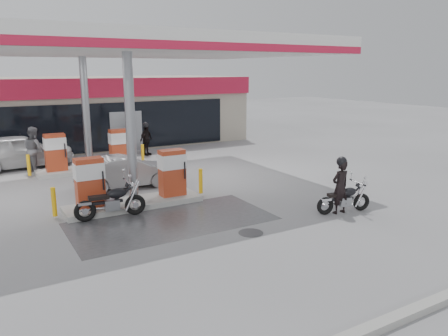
# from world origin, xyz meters

# --- Properties ---
(ground) EXTENTS (90.00, 90.00, 0.00)m
(ground) POSITION_xyz_m (0.00, 0.00, 0.00)
(ground) COLOR gray
(ground) RESTS_ON ground
(wet_patch) EXTENTS (6.00, 3.00, 0.00)m
(wet_patch) POSITION_xyz_m (0.50, 0.00, 0.00)
(wet_patch) COLOR #4C4C4F
(wet_patch) RESTS_ON ground
(drain_cover) EXTENTS (0.70, 0.70, 0.01)m
(drain_cover) POSITION_xyz_m (2.00, -2.00, 0.00)
(drain_cover) COLOR #38383A
(drain_cover) RESTS_ON ground
(store_building) EXTENTS (22.00, 8.22, 4.00)m
(store_building) POSITION_xyz_m (0.01, 15.94, 2.01)
(store_building) COLOR #AEA792
(store_building) RESTS_ON ground
(canopy) EXTENTS (16.00, 10.02, 5.51)m
(canopy) POSITION_xyz_m (0.00, 5.00, 5.27)
(canopy) COLOR silver
(canopy) RESTS_ON ground
(pump_island_near) EXTENTS (5.14, 1.30, 1.78)m
(pump_island_near) POSITION_xyz_m (0.00, 2.00, 0.71)
(pump_island_near) COLOR #9E9E99
(pump_island_near) RESTS_ON ground
(pump_island_far) EXTENTS (5.14, 1.30, 1.78)m
(pump_island_far) POSITION_xyz_m (0.00, 8.00, 0.71)
(pump_island_far) COLOR #9E9E99
(pump_island_far) RESTS_ON ground
(main_motorcycle) EXTENTS (1.87, 0.82, 0.97)m
(main_motorcycle) POSITION_xyz_m (5.56, -2.01, 0.43)
(main_motorcycle) COLOR black
(main_motorcycle) RESTS_ON ground
(biker_main) EXTENTS (0.63, 0.41, 1.72)m
(biker_main) POSITION_xyz_m (5.38, -1.97, 0.86)
(biker_main) COLOR black
(biker_main) RESTS_ON ground
(parked_motorcycle) EXTENTS (2.17, 0.83, 1.11)m
(parked_motorcycle) POSITION_xyz_m (-0.97, 1.20, 0.49)
(parked_motorcycle) COLOR black
(parked_motorcycle) RESTS_ON ground
(sedan_white) EXTENTS (4.77, 2.19, 1.59)m
(sedan_white) POSITION_xyz_m (-2.59, 10.20, 0.79)
(sedan_white) COLOR silver
(sedan_white) RESTS_ON ground
(attendant) EXTENTS (1.02, 1.16, 2.02)m
(attendant) POSITION_xyz_m (-2.11, 9.00, 1.01)
(attendant) COLOR #5C5C61
(attendant) RESTS_ON ground
(hatchback_silver) EXTENTS (3.80, 1.45, 1.24)m
(hatchback_silver) POSITION_xyz_m (0.53, 4.42, 0.62)
(hatchback_silver) COLOR gray
(hatchback_silver) RESTS_ON ground
(parked_car_right) EXTENTS (3.94, 2.39, 1.02)m
(parked_car_right) POSITION_xyz_m (9.89, 14.00, 0.51)
(parked_car_right) COLOR #989B9F
(parked_car_right) RESTS_ON ground
(biker_walking) EXTENTS (1.03, 0.89, 1.66)m
(biker_walking) POSITION_xyz_m (3.51, 10.20, 0.83)
(biker_walking) COLOR black
(biker_walking) RESTS_ON ground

